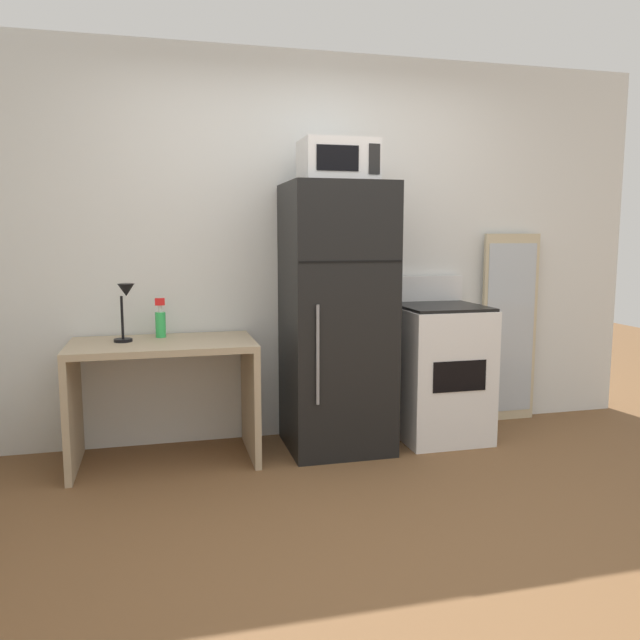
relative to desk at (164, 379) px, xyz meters
name	(u,v)px	position (x,y,z in m)	size (l,w,h in m)	color
ground_plane	(389,540)	(0.98, -1.32, -0.52)	(12.00, 12.00, 0.00)	brown
wall_back_white	(305,248)	(0.98, 0.38, 0.78)	(5.00, 0.10, 2.60)	silver
desk	(164,379)	(0.00, 0.00, 0.00)	(1.10, 0.63, 0.75)	tan
desk_lamp	(125,302)	(-0.21, 0.04, 0.47)	(0.14, 0.12, 0.35)	black
spray_bottle	(161,322)	(-0.01, 0.17, 0.33)	(0.06, 0.06, 0.25)	green
refrigerator	(336,318)	(1.10, 0.00, 0.34)	(0.65, 0.66, 1.72)	black
microwave	(338,161)	(1.10, -0.02, 1.33)	(0.46, 0.35, 0.26)	silver
oven_range	(439,371)	(1.84, 0.02, -0.05)	(0.57, 0.61, 1.10)	white
leaning_mirror	(509,328)	(2.52, 0.27, 0.18)	(0.44, 0.03, 1.40)	#C6B793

